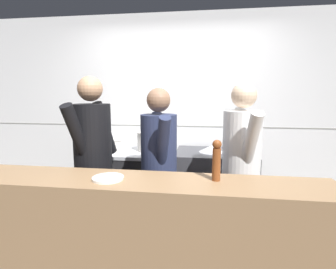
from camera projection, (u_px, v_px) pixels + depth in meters
name	position (u px, v px, depth m)	size (l,w,h in m)	color
wall_back_tiled	(177.00, 115.00, 3.51)	(8.00, 0.06, 2.60)	white
oven_range	(130.00, 184.00, 3.33)	(1.06, 0.71, 0.88)	#232326
prep_counter	(214.00, 188.00, 3.18)	(0.93, 0.65, 0.89)	#38383D
pass_counter	(144.00, 245.00, 1.92)	(2.67, 0.45, 0.98)	#93704C
stock_pot	(112.00, 145.00, 3.23)	(0.24, 0.24, 0.15)	beige
sauce_pot	(150.00, 141.00, 3.24)	(0.32, 0.32, 0.24)	beige
mixing_bowl_steel	(211.00, 149.00, 3.12)	(0.29, 0.29, 0.08)	#B7BABF
plated_dish_main	(108.00, 178.00, 1.85)	(0.22, 0.22, 0.02)	white
pepper_mill	(217.00, 159.00, 1.81)	(0.06, 0.06, 0.29)	brown
chef_head_cook	(93.00, 159.00, 2.49)	(0.42, 0.76, 1.74)	black
chef_sous	(159.00, 167.00, 2.44)	(0.42, 0.70, 1.63)	black
chef_line	(241.00, 166.00, 2.37)	(0.40, 0.73, 1.68)	black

